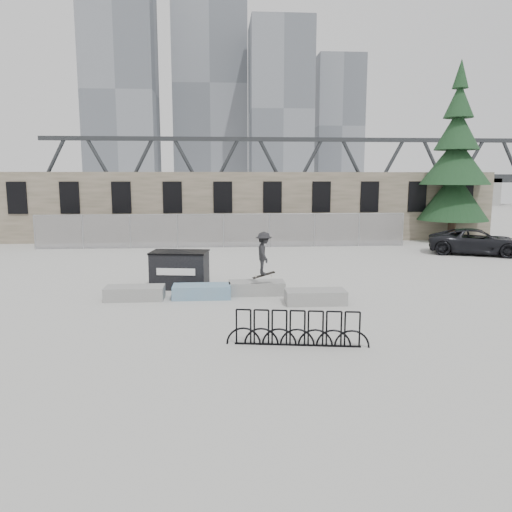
{
  "coord_description": "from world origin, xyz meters",
  "views": [
    {
      "loc": [
        -0.21,
        -17.24,
        4.17
      ],
      "look_at": [
        1.11,
        0.85,
        1.3
      ],
      "focal_mm": 35.0,
      "sensor_mm": 36.0,
      "label": 1
    }
  ],
  "objects_px": {
    "spruce_tree": "(455,168)",
    "planter_center_right": "(257,287)",
    "planter_offset": "(315,296)",
    "dumpster": "(180,269)",
    "skateboarder": "(264,253)",
    "planter_far_left": "(135,292)",
    "planter_center_left": "(202,291)",
    "bike_rack": "(297,329)",
    "suv": "(477,242)"
  },
  "relations": [
    {
      "from": "spruce_tree",
      "to": "planter_center_right",
      "type": "bearing_deg",
      "value": -134.64
    },
    {
      "from": "planter_offset",
      "to": "planter_center_right",
      "type": "bearing_deg",
      "value": 140.74
    },
    {
      "from": "planter_offset",
      "to": "dumpster",
      "type": "relative_size",
      "value": 0.87
    },
    {
      "from": "planter_offset",
      "to": "skateboarder",
      "type": "relative_size",
      "value": 1.22
    },
    {
      "from": "planter_far_left",
      "to": "dumpster",
      "type": "distance_m",
      "value": 2.36
    },
    {
      "from": "planter_center_left",
      "to": "skateboarder",
      "type": "relative_size",
      "value": 1.22
    },
    {
      "from": "skateboarder",
      "to": "planter_far_left",
      "type": "bearing_deg",
      "value": 88.13
    },
    {
      "from": "spruce_tree",
      "to": "skateboarder",
      "type": "height_order",
      "value": "spruce_tree"
    },
    {
      "from": "bike_rack",
      "to": "dumpster",
      "type": "bearing_deg",
      "value": 116.29
    },
    {
      "from": "planter_offset",
      "to": "suv",
      "type": "height_order",
      "value": "suv"
    },
    {
      "from": "suv",
      "to": "skateboarder",
      "type": "height_order",
      "value": "skateboarder"
    },
    {
      "from": "planter_offset",
      "to": "dumpster",
      "type": "bearing_deg",
      "value": 148.85
    },
    {
      "from": "planter_offset",
      "to": "dumpster",
      "type": "distance_m",
      "value": 5.51
    },
    {
      "from": "planter_center_right",
      "to": "bike_rack",
      "type": "bearing_deg",
      "value": -83.88
    },
    {
      "from": "skateboarder",
      "to": "planter_center_right",
      "type": "bearing_deg",
      "value": 24.17
    },
    {
      "from": "planter_offset",
      "to": "skateboarder",
      "type": "xyz_separation_m",
      "value": [
        -1.63,
        1.08,
        1.3
      ]
    },
    {
      "from": "planter_offset",
      "to": "spruce_tree",
      "type": "height_order",
      "value": "spruce_tree"
    },
    {
      "from": "dumpster",
      "to": "planter_center_left",
      "type": "bearing_deg",
      "value": -54.7
    },
    {
      "from": "planter_center_right",
      "to": "dumpster",
      "type": "xyz_separation_m",
      "value": [
        -2.84,
        1.32,
        0.45
      ]
    },
    {
      "from": "planter_far_left",
      "to": "planter_center_right",
      "type": "bearing_deg",
      "value": 6.88
    },
    {
      "from": "spruce_tree",
      "to": "suv",
      "type": "distance_m",
      "value": 7.01
    },
    {
      "from": "skateboarder",
      "to": "planter_offset",
      "type": "bearing_deg",
      "value": -126.34
    },
    {
      "from": "spruce_tree",
      "to": "skateboarder",
      "type": "bearing_deg",
      "value": -133.3
    },
    {
      "from": "planter_center_left",
      "to": "suv",
      "type": "height_order",
      "value": "suv"
    },
    {
      "from": "suv",
      "to": "planter_offset",
      "type": "bearing_deg",
      "value": 156.08
    },
    {
      "from": "planter_center_right",
      "to": "suv",
      "type": "bearing_deg",
      "value": 33.81
    },
    {
      "from": "planter_center_right",
      "to": "spruce_tree",
      "type": "height_order",
      "value": "spruce_tree"
    },
    {
      "from": "bike_rack",
      "to": "skateboarder",
      "type": "distance_m",
      "value": 5.35
    },
    {
      "from": "planter_far_left",
      "to": "planter_offset",
      "type": "distance_m",
      "value": 6.19
    },
    {
      "from": "dumpster",
      "to": "spruce_tree",
      "type": "height_order",
      "value": "spruce_tree"
    },
    {
      "from": "planter_center_right",
      "to": "dumpster",
      "type": "distance_m",
      "value": 3.16
    },
    {
      "from": "suv",
      "to": "planter_center_left",
      "type": "bearing_deg",
      "value": 144.74
    },
    {
      "from": "planter_far_left",
      "to": "suv",
      "type": "distance_m",
      "value": 19.19
    },
    {
      "from": "planter_center_right",
      "to": "dumpster",
      "type": "height_order",
      "value": "dumpster"
    },
    {
      "from": "planter_offset",
      "to": "bike_rack",
      "type": "height_order",
      "value": "bike_rack"
    },
    {
      "from": "planter_center_left",
      "to": "spruce_tree",
      "type": "distance_m",
      "value": 21.96
    },
    {
      "from": "planter_center_right",
      "to": "skateboarder",
      "type": "bearing_deg",
      "value": -62.98
    },
    {
      "from": "dumpster",
      "to": "planter_center_right",
      "type": "bearing_deg",
      "value": -16.33
    },
    {
      "from": "planter_far_left",
      "to": "dumpster",
      "type": "relative_size",
      "value": 0.87
    },
    {
      "from": "planter_center_left",
      "to": "dumpster",
      "type": "distance_m",
      "value": 2.03
    },
    {
      "from": "planter_center_left",
      "to": "skateboarder",
      "type": "distance_m",
      "value": 2.53
    },
    {
      "from": "planter_center_left",
      "to": "planter_center_right",
      "type": "relative_size",
      "value": 1.0
    },
    {
      "from": "planter_center_left",
      "to": "dumpster",
      "type": "xyz_separation_m",
      "value": [
        -0.89,
        1.77,
        0.45
      ]
    },
    {
      "from": "planter_center_left",
      "to": "planter_offset",
      "type": "relative_size",
      "value": 1.0
    },
    {
      "from": "skateboarder",
      "to": "suv",
      "type": "bearing_deg",
      "value": -57.23
    },
    {
      "from": "suv",
      "to": "dumpster",
      "type": "bearing_deg",
      "value": 138.12
    },
    {
      "from": "bike_rack",
      "to": "skateboarder",
      "type": "xyz_separation_m",
      "value": [
        -0.38,
        5.22,
        1.11
      ]
    },
    {
      "from": "planter_center_right",
      "to": "skateboarder",
      "type": "height_order",
      "value": "skateboarder"
    },
    {
      "from": "planter_center_right",
      "to": "skateboarder",
      "type": "relative_size",
      "value": 1.22
    },
    {
      "from": "planter_far_left",
      "to": "planter_offset",
      "type": "relative_size",
      "value": 1.0
    }
  ]
}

